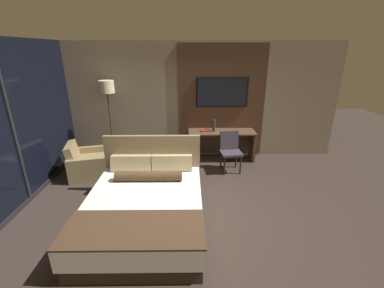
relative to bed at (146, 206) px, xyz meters
name	(u,v)px	position (x,y,z in m)	size (l,w,h in m)	color
ground_plane	(193,212)	(0.75, 0.27, -0.31)	(16.00, 16.00, 0.00)	#332823
wall_back_tv_panel	(195,101)	(0.84, 2.87, 1.09)	(7.20, 0.09, 2.80)	gray
wall_left_window	(12,132)	(-2.25, 0.67, 1.02)	(0.06, 6.00, 2.80)	black
bed	(146,206)	(0.00, 0.00, 0.00)	(1.76, 2.23, 1.14)	#33281E
desk	(221,140)	(1.48, 2.57, 0.19)	(1.61, 0.55, 0.73)	brown
tv	(222,92)	(1.48, 2.79, 1.33)	(1.25, 0.04, 0.70)	black
desk_chair	(230,148)	(1.60, 1.93, 0.23)	(0.50, 0.50, 0.89)	#38333D
armchair_by_window	(89,164)	(-1.52, 1.70, -0.06)	(0.97, 0.99, 0.75)	olive
floor_lamp	(107,94)	(-1.18, 2.51, 1.34)	(0.34, 0.34, 1.95)	#282623
vase_tall	(214,126)	(1.28, 2.53, 0.57)	(0.08, 0.08, 0.28)	#333338
book	(205,131)	(1.08, 2.53, 0.44)	(0.23, 0.16, 0.03)	maroon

